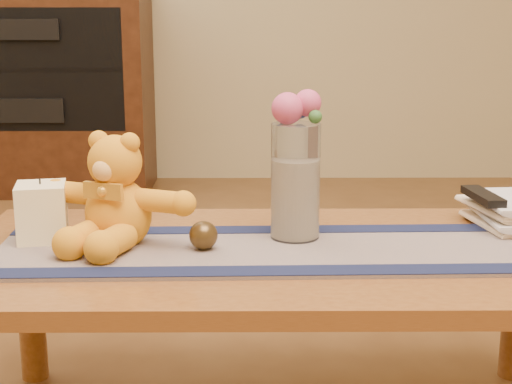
{
  "coord_description": "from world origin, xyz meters",
  "views": [
    {
      "loc": [
        -0.06,
        -1.61,
        0.97
      ],
      "look_at": [
        -0.05,
        0.0,
        0.58
      ],
      "focal_mm": 54.25,
      "sensor_mm": 36.0,
      "label": 1
    }
  ],
  "objects_px": {
    "glass_vase": "(295,181)",
    "tv_remote": "(483,196)",
    "bronze_ball": "(203,235)",
    "book_bottom": "(479,225)",
    "teddy_bear": "(117,191)",
    "pillar_candle": "(42,212)"
  },
  "relations": [
    {
      "from": "glass_vase",
      "to": "tv_remote",
      "type": "bearing_deg",
      "value": 9.44
    },
    {
      "from": "bronze_ball",
      "to": "tv_remote",
      "type": "height_order",
      "value": "tv_remote"
    },
    {
      "from": "tv_remote",
      "to": "glass_vase",
      "type": "bearing_deg",
      "value": -177.98
    },
    {
      "from": "bronze_ball",
      "to": "book_bottom",
      "type": "distance_m",
      "value": 0.67
    },
    {
      "from": "teddy_bear",
      "to": "book_bottom",
      "type": "bearing_deg",
      "value": 29.28
    },
    {
      "from": "tv_remote",
      "to": "pillar_candle",
      "type": "bearing_deg",
      "value": 177.55
    },
    {
      "from": "book_bottom",
      "to": "glass_vase",
      "type": "bearing_deg",
      "value": -179.71
    },
    {
      "from": "pillar_candle",
      "to": "bronze_ball",
      "type": "relative_size",
      "value": 2.06
    },
    {
      "from": "bronze_ball",
      "to": "glass_vase",
      "type": "bearing_deg",
      "value": 23.41
    },
    {
      "from": "pillar_candle",
      "to": "bronze_ball",
      "type": "bearing_deg",
      "value": -11.45
    },
    {
      "from": "book_bottom",
      "to": "tv_remote",
      "type": "xyz_separation_m",
      "value": [
        0.0,
        -0.01,
        0.07
      ]
    },
    {
      "from": "pillar_candle",
      "to": "glass_vase",
      "type": "distance_m",
      "value": 0.57
    },
    {
      "from": "teddy_bear",
      "to": "pillar_candle",
      "type": "bearing_deg",
      "value": -165.07
    },
    {
      "from": "pillar_candle",
      "to": "glass_vase",
      "type": "bearing_deg",
      "value": 1.39
    },
    {
      "from": "glass_vase",
      "to": "book_bottom",
      "type": "distance_m",
      "value": 0.47
    },
    {
      "from": "bronze_ball",
      "to": "tv_remote",
      "type": "xyz_separation_m",
      "value": [
        0.65,
        0.16,
        0.05
      ]
    },
    {
      "from": "teddy_bear",
      "to": "book_bottom",
      "type": "distance_m",
      "value": 0.85
    },
    {
      "from": "book_bottom",
      "to": "bronze_ball",
      "type": "bearing_deg",
      "value": -175.55
    },
    {
      "from": "pillar_candle",
      "to": "bronze_ball",
      "type": "height_order",
      "value": "pillar_candle"
    },
    {
      "from": "book_bottom",
      "to": "pillar_candle",
      "type": "bearing_deg",
      "value": 175.11
    },
    {
      "from": "glass_vase",
      "to": "book_bottom",
      "type": "relative_size",
      "value": 1.17
    },
    {
      "from": "bronze_ball",
      "to": "tv_remote",
      "type": "relative_size",
      "value": 0.39
    }
  ]
}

